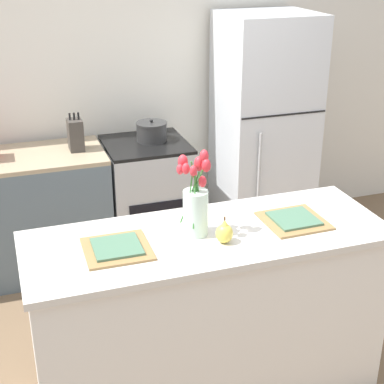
% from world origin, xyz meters
% --- Properties ---
extents(back_wall, '(5.20, 0.08, 2.70)m').
position_xyz_m(back_wall, '(0.00, 2.00, 1.35)').
color(back_wall, silver).
rests_on(back_wall, ground_plane).
extents(kitchen_island, '(1.80, 0.66, 0.95)m').
position_xyz_m(kitchen_island, '(0.00, 0.00, 0.48)').
color(kitchen_island, silver).
rests_on(kitchen_island, ground_plane).
extents(stove_range, '(0.60, 0.61, 0.90)m').
position_xyz_m(stove_range, '(0.10, 1.60, 0.45)').
color(stove_range, '#B2B5B7').
rests_on(stove_range, ground_plane).
extents(refrigerator, '(0.68, 0.67, 1.78)m').
position_xyz_m(refrigerator, '(1.05, 1.60, 0.89)').
color(refrigerator, silver).
rests_on(refrigerator, ground_plane).
extents(flower_vase, '(0.15, 0.15, 0.43)m').
position_xyz_m(flower_vase, '(-0.06, 0.02, 1.12)').
color(flower_vase, silver).
rests_on(flower_vase, kitchen_island).
extents(pear_figurine, '(0.08, 0.08, 0.13)m').
position_xyz_m(pear_figurine, '(0.04, -0.10, 1.01)').
color(pear_figurine, '#E5CC4C').
rests_on(pear_figurine, kitchen_island).
extents(plate_setting_left, '(0.31, 0.31, 0.02)m').
position_xyz_m(plate_setting_left, '(-0.46, -0.01, 0.96)').
color(plate_setting_left, olive).
rests_on(plate_setting_left, kitchen_island).
extents(plate_setting_right, '(0.31, 0.31, 0.02)m').
position_xyz_m(plate_setting_right, '(0.46, -0.01, 0.96)').
color(plate_setting_right, olive).
rests_on(plate_setting_right, kitchen_island).
extents(cooking_pot, '(0.23, 0.23, 0.16)m').
position_xyz_m(cooking_pot, '(0.16, 1.63, 0.97)').
color(cooking_pot, '#2D2D2D').
rests_on(cooking_pot, stove_range).
extents(knife_block, '(0.10, 0.14, 0.27)m').
position_xyz_m(knife_block, '(-0.40, 1.61, 1.01)').
color(knife_block, '#3D3833').
rests_on(knife_block, back_counter).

